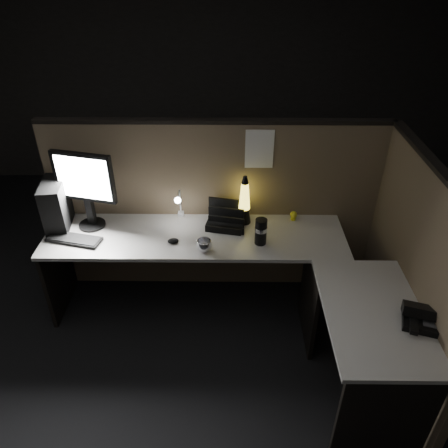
{
  "coord_description": "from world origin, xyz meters",
  "views": [
    {
      "loc": [
        0.1,
        -2.14,
        2.65
      ],
      "look_at": [
        0.08,
        0.35,
        1.0
      ],
      "focal_mm": 35.0,
      "sensor_mm": 36.0,
      "label": 1
    }
  ],
  "objects_px": {
    "monitor": "(85,183)",
    "keyboard": "(74,239)",
    "pc_tower": "(56,205)",
    "desk_phone": "(420,317)",
    "lava_lamp": "(244,204)"
  },
  "relations": [
    {
      "from": "monitor",
      "to": "keyboard",
      "type": "height_order",
      "value": "monitor"
    },
    {
      "from": "pc_tower",
      "to": "keyboard",
      "type": "relative_size",
      "value": 0.91
    },
    {
      "from": "pc_tower",
      "to": "desk_phone",
      "type": "bearing_deg",
      "value": -30.15
    },
    {
      "from": "keyboard",
      "to": "lava_lamp",
      "type": "relative_size",
      "value": 1.01
    },
    {
      "from": "keyboard",
      "to": "monitor",
      "type": "bearing_deg",
      "value": 82.2
    },
    {
      "from": "pc_tower",
      "to": "keyboard",
      "type": "bearing_deg",
      "value": -59.36
    },
    {
      "from": "keyboard",
      "to": "lava_lamp",
      "type": "distance_m",
      "value": 1.32
    },
    {
      "from": "monitor",
      "to": "keyboard",
      "type": "relative_size",
      "value": 1.49
    },
    {
      "from": "monitor",
      "to": "lava_lamp",
      "type": "height_order",
      "value": "monitor"
    },
    {
      "from": "pc_tower",
      "to": "desk_phone",
      "type": "distance_m",
      "value": 2.67
    },
    {
      "from": "keyboard",
      "to": "lava_lamp",
      "type": "height_order",
      "value": "lava_lamp"
    },
    {
      "from": "pc_tower",
      "to": "lava_lamp",
      "type": "height_order",
      "value": "lava_lamp"
    },
    {
      "from": "monitor",
      "to": "lava_lamp",
      "type": "distance_m",
      "value": 1.22
    },
    {
      "from": "monitor",
      "to": "pc_tower",
      "type": "bearing_deg",
      "value": -165.37
    },
    {
      "from": "pc_tower",
      "to": "monitor",
      "type": "distance_m",
      "value": 0.31
    }
  ]
}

